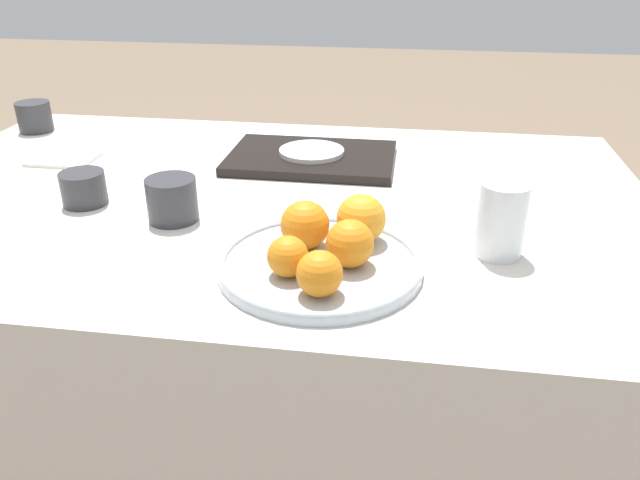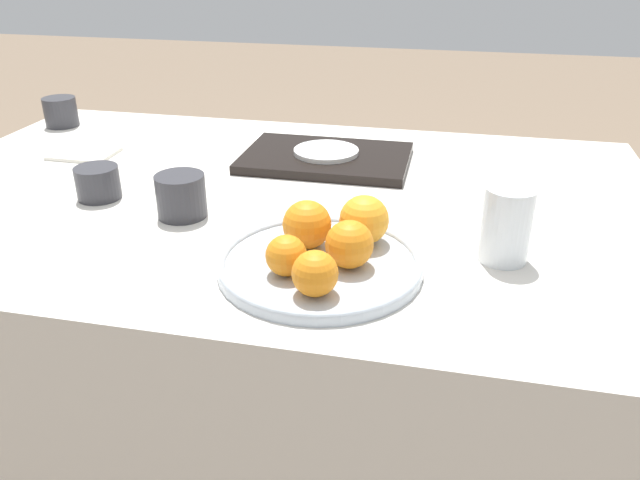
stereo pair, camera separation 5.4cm
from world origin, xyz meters
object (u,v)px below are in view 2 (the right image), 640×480
at_px(orange_4, 315,274).
at_px(serving_tray, 326,158).
at_px(fruit_platter, 320,263).
at_px(orange_0, 349,244).
at_px(cup_0, 98,183).
at_px(napkin, 84,154).
at_px(side_plate, 326,151).
at_px(cup_2, 181,196).
at_px(cup_1, 61,112).
at_px(orange_3, 364,220).
at_px(water_glass, 506,225).
at_px(orange_2, 307,225).
at_px(orange_1, 286,255).

xyz_separation_m(orange_4, serving_tray, (-0.10, 0.57, -0.04)).
distance_m(fruit_platter, orange_0, 0.06).
relative_size(cup_0, napkin, 0.60).
xyz_separation_m(fruit_platter, side_plate, (-0.09, 0.48, 0.01)).
bearing_deg(side_plate, cup_2, -119.86).
bearing_deg(orange_0, cup_1, 144.87).
distance_m(orange_4, cup_2, 0.38).
bearing_deg(orange_3, cup_1, 148.92).
xyz_separation_m(orange_0, side_plate, (-0.14, 0.48, -0.02)).
distance_m(cup_0, cup_2, 0.19).
relative_size(orange_0, cup_0, 0.88).
bearing_deg(water_glass, orange_4, -143.99).
bearing_deg(water_glass, orange_2, -170.54).
height_order(orange_2, orange_3, orange_3).
bearing_deg(cup_2, serving_tray, 60.14).
xyz_separation_m(serving_tray, napkin, (-0.55, -0.07, -0.01)).
distance_m(side_plate, cup_1, 0.74).
bearing_deg(orange_1, side_plate, 95.65).
relative_size(orange_0, orange_2, 0.94).
xyz_separation_m(orange_3, water_glass, (0.22, 0.02, 0.01)).
bearing_deg(cup_1, orange_2, -35.35).
xyz_separation_m(orange_1, napkin, (-0.60, 0.45, -0.04)).
bearing_deg(side_plate, water_glass, -46.66).
height_order(orange_1, cup_1, same).
xyz_separation_m(orange_4, cup_0, (-0.49, 0.28, -0.02)).
relative_size(orange_3, cup_1, 0.95).
relative_size(orange_3, cup_0, 0.96).
height_order(serving_tray, cup_2, cup_2).
distance_m(serving_tray, side_plate, 0.02).
distance_m(orange_3, napkin, 0.77).
bearing_deg(water_glass, orange_3, -175.70).
xyz_separation_m(orange_0, water_glass, (0.23, 0.10, 0.01)).
height_order(orange_2, side_plate, orange_2).
distance_m(orange_0, orange_2, 0.09).
bearing_deg(orange_0, orange_3, 83.77).
bearing_deg(side_plate, napkin, -172.41).
bearing_deg(cup_0, orange_4, -29.65).
height_order(orange_1, side_plate, orange_1).
height_order(orange_0, cup_1, orange_0).
height_order(serving_tray, cup_1, cup_1).
distance_m(orange_1, serving_tray, 0.53).
distance_m(orange_4, napkin, 0.82).
bearing_deg(napkin, orange_0, -30.78).
height_order(fruit_platter, orange_4, orange_4).
bearing_deg(water_glass, orange_0, -156.41).
bearing_deg(cup_1, napkin, -47.85).
height_order(orange_4, side_plate, orange_4).
distance_m(cup_0, cup_1, 0.55).
bearing_deg(orange_2, orange_0, -32.66).
xyz_separation_m(serving_tray, cup_1, (-0.73, 0.13, 0.03)).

